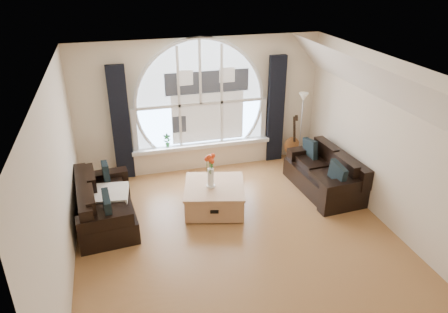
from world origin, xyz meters
TOP-DOWN VIEW (x-y plane):
  - ground at (0.00, 0.00)m, footprint 5.00×5.50m
  - ceiling at (0.00, 0.00)m, footprint 5.00×5.50m
  - wall_back at (0.00, 2.75)m, footprint 5.00×0.01m
  - wall_front at (0.00, -2.75)m, footprint 5.00×0.01m
  - wall_left at (-2.50, 0.00)m, footprint 0.01×5.50m
  - wall_right at (2.50, 0.00)m, footprint 0.01×5.50m
  - attic_slope at (2.20, 0.00)m, footprint 0.92×5.50m
  - arched_window at (0.00, 2.72)m, footprint 2.60×0.06m
  - window_sill at (0.00, 2.65)m, footprint 2.90×0.22m
  - window_frame at (0.00, 2.69)m, footprint 2.76×0.08m
  - neighbor_house at (0.15, 2.71)m, footprint 1.70×0.02m
  - curtain_left at (-1.60, 2.63)m, footprint 0.35×0.12m
  - curtain_right at (1.60, 2.63)m, footprint 0.35×0.12m
  - sofa_left at (-2.01, 1.08)m, footprint 0.99×1.75m
  - sofa_right at (2.02, 1.08)m, footprint 0.96×1.75m
  - coffee_chest at (-0.15, 0.99)m, footprint 1.25×1.25m
  - throw_blanket at (-1.90, 1.11)m, footprint 0.61×0.61m
  - vase_flowers at (-0.22, 0.97)m, footprint 0.24×0.24m
  - floor_lamp at (2.02, 2.22)m, footprint 0.24×0.24m
  - guitar at (2.00, 2.53)m, footprint 0.38×0.26m
  - potted_plant at (-0.73, 2.65)m, footprint 0.16×0.11m

SIDE VIEW (x-z plane):
  - ground at x=0.00m, z-range -0.01..0.01m
  - coffee_chest at x=-0.15m, z-range 0.00..0.51m
  - sofa_left at x=-2.01m, z-range 0.03..0.77m
  - sofa_right at x=2.02m, z-range 0.02..0.78m
  - throw_blanket at x=-1.90m, z-range 0.45..0.55m
  - window_sill at x=0.00m, z-range 0.47..0.55m
  - guitar at x=2.00m, z-range 0.00..1.06m
  - potted_plant at x=-0.73m, z-range 0.55..0.84m
  - floor_lamp at x=2.02m, z-range 0.00..1.60m
  - vase_flowers at x=-0.22m, z-range 0.51..1.21m
  - curtain_left at x=-1.60m, z-range 0.00..2.30m
  - curtain_right at x=1.60m, z-range 0.00..2.30m
  - wall_back at x=0.00m, z-range 0.00..2.70m
  - wall_front at x=0.00m, z-range 0.00..2.70m
  - wall_left at x=-2.50m, z-range 0.00..2.70m
  - wall_right at x=2.50m, z-range 0.00..2.70m
  - neighbor_house at x=0.15m, z-range 0.75..2.25m
  - arched_window at x=0.00m, z-range 0.55..2.70m
  - window_frame at x=0.00m, z-range 0.55..2.70m
  - attic_slope at x=2.20m, z-range 1.99..2.71m
  - ceiling at x=0.00m, z-range 2.70..2.71m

